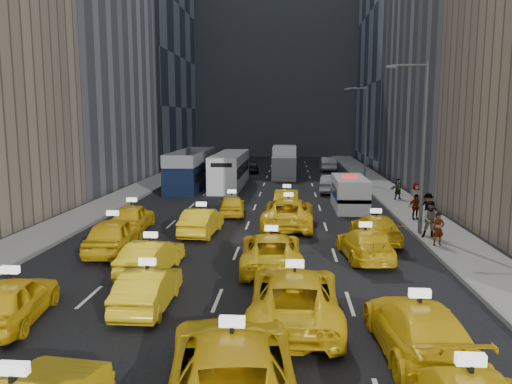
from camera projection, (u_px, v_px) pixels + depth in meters
ground at (208, 324)px, 15.11m from camera, size 160.00×160.00×0.00m
sidewalk_west at (130, 194)px, 40.48m from camera, size 3.00×90.00×0.15m
sidewalk_east at (393, 197)px, 39.04m from camera, size 3.00×90.00×0.15m
curb_west at (148, 194)px, 40.38m from camera, size 0.15×90.00×0.18m
curb_east at (374, 196)px, 39.14m from camera, size 0.15×90.00×0.18m
building_west_far at (120, 6)px, 66.68m from camera, size 16.00×22.00×42.00m
building_backdrop at (277, 34)px, 83.19m from camera, size 30.00×12.00×40.00m
streetlight_near at (422, 143)px, 25.59m from camera, size 2.15×0.22×9.00m
streetlight_far at (365, 132)px, 45.32m from camera, size 2.15×0.22×9.00m
taxi_2 at (232, 368)px, 10.76m from camera, size 3.49×6.33×1.68m
taxi_4 at (12, 300)px, 15.10m from camera, size 2.23×4.45×1.45m
taxi_5 at (148, 288)px, 16.31m from camera, size 1.45×4.09×1.34m
taxi_6 at (294, 296)px, 15.15m from camera, size 2.73×5.86×1.63m
taxi_7 at (418, 328)px, 13.04m from camera, size 2.37×5.20×1.48m
taxi_8 at (114, 235)px, 23.02m from camera, size 2.36×4.97×1.64m
taxi_9 at (151, 257)px, 19.98m from camera, size 1.91×4.25×1.35m
taxi_10 at (271, 251)px, 20.61m from camera, size 2.72×5.44×1.48m
taxi_11 at (365, 244)px, 21.97m from camera, size 2.37×4.79×1.34m
taxi_12 at (132, 217)px, 27.44m from camera, size 2.06×4.57×1.52m
taxi_13 at (202, 221)px, 26.55m from camera, size 1.83×4.46×1.44m
taxi_14 at (288, 213)px, 28.30m from camera, size 3.02×6.14×1.68m
taxi_15 at (375, 228)px, 25.01m from camera, size 2.26×4.85×1.37m
taxi_16 at (232, 205)px, 31.82m from camera, size 1.93×4.03×1.33m
taxi_17 at (287, 200)px, 33.50m from camera, size 1.65×4.41×1.44m
nypd_van at (350, 194)px, 33.96m from camera, size 2.52×5.62×2.35m
double_decker at (191, 170)px, 44.16m from camera, size 3.03×11.31×3.26m
city_bus at (230, 170)px, 45.19m from camera, size 3.41×11.85×3.02m
box_truck at (284, 162)px, 51.95m from camera, size 3.01×7.25×3.23m
misc_car_0 at (331, 184)px, 41.46m from camera, size 2.15×4.73×1.50m
misc_car_1 at (208, 169)px, 53.35m from camera, size 3.31×5.92×1.57m
misc_car_2 at (288, 163)px, 60.68m from camera, size 2.33×4.86×1.37m
misc_car_3 at (251, 167)px, 56.61m from camera, size 2.16×4.22×1.37m
misc_car_4 at (328, 164)px, 58.87m from camera, size 1.76×4.93×1.62m
pedestrian_0 at (438, 229)px, 23.69m from camera, size 0.67×0.53×1.61m
pedestrian_1 at (431, 219)px, 25.21m from camera, size 0.98×0.64×1.88m
pedestrian_2 at (428, 207)px, 29.47m from camera, size 1.11×0.61×1.63m
pedestrian_3 at (415, 207)px, 29.79m from camera, size 0.95×0.55×1.53m
pedestrian_4 at (416, 195)px, 33.69m from camera, size 0.89×0.61×1.67m
pedestrian_5 at (398, 189)px, 37.16m from camera, size 1.50×0.77×1.55m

